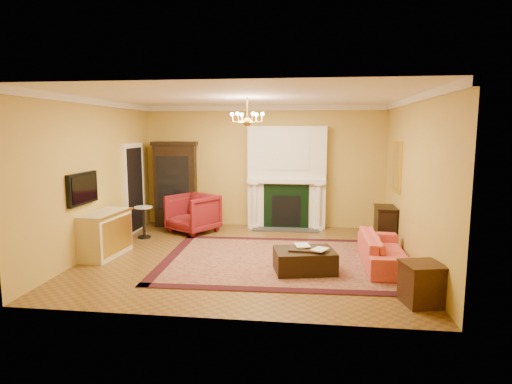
% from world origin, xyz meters
% --- Properties ---
extents(floor, '(6.00, 5.50, 0.02)m').
position_xyz_m(floor, '(0.00, 0.00, -0.01)').
color(floor, brown).
rests_on(floor, ground).
extents(ceiling, '(6.00, 5.50, 0.02)m').
position_xyz_m(ceiling, '(0.00, 0.00, 3.01)').
color(ceiling, white).
rests_on(ceiling, wall_back).
extents(wall_back, '(6.00, 0.02, 3.00)m').
position_xyz_m(wall_back, '(0.00, 2.76, 1.50)').
color(wall_back, '#B58E41').
rests_on(wall_back, floor).
extents(wall_front, '(6.00, 0.02, 3.00)m').
position_xyz_m(wall_front, '(0.00, -2.76, 1.50)').
color(wall_front, '#B58E41').
rests_on(wall_front, floor).
extents(wall_left, '(0.02, 5.50, 3.00)m').
position_xyz_m(wall_left, '(-3.01, 0.00, 1.50)').
color(wall_left, '#B58E41').
rests_on(wall_left, floor).
extents(wall_right, '(0.02, 5.50, 3.00)m').
position_xyz_m(wall_right, '(3.01, 0.00, 1.50)').
color(wall_right, '#B58E41').
rests_on(wall_right, floor).
extents(fireplace, '(1.90, 0.70, 2.50)m').
position_xyz_m(fireplace, '(0.60, 2.57, 1.19)').
color(fireplace, silver).
rests_on(fireplace, wall_back).
extents(crown_molding, '(6.00, 5.50, 0.12)m').
position_xyz_m(crown_molding, '(0.00, 0.96, 2.94)').
color(crown_molding, silver).
rests_on(crown_molding, ceiling).
extents(doorway, '(0.08, 1.05, 2.10)m').
position_xyz_m(doorway, '(-2.95, 1.70, 1.05)').
color(doorway, white).
rests_on(doorway, wall_left).
extents(tv_panel, '(0.09, 0.95, 0.58)m').
position_xyz_m(tv_panel, '(-2.95, -0.60, 1.35)').
color(tv_panel, black).
rests_on(tv_panel, wall_left).
extents(gilt_mirror, '(0.06, 0.76, 1.05)m').
position_xyz_m(gilt_mirror, '(2.97, 1.40, 1.65)').
color(gilt_mirror, gold).
rests_on(gilt_mirror, wall_right).
extents(chandelier, '(0.63, 0.55, 0.53)m').
position_xyz_m(chandelier, '(-0.00, 0.00, 2.61)').
color(chandelier, '#C68336').
rests_on(chandelier, ceiling).
extents(oriental_rug, '(4.39, 3.35, 0.02)m').
position_xyz_m(oriental_rug, '(0.62, -0.18, 0.01)').
color(oriental_rug, '#420E15').
rests_on(oriental_rug, floor).
extents(china_cabinet, '(1.06, 0.58, 2.03)m').
position_xyz_m(china_cabinet, '(-2.19, 2.49, 1.02)').
color(china_cabinet, black).
rests_on(china_cabinet, floor).
extents(wingback_armchair, '(1.31, 1.29, 1.00)m').
position_xyz_m(wingback_armchair, '(-1.57, 1.79, 0.50)').
color(wingback_armchair, maroon).
rests_on(wingback_armchair, floor).
extents(pedestal_table, '(0.40, 0.40, 0.72)m').
position_xyz_m(pedestal_table, '(-2.51, 1.13, 0.42)').
color(pedestal_table, black).
rests_on(pedestal_table, floor).
extents(commode, '(0.64, 1.19, 0.86)m').
position_xyz_m(commode, '(-2.73, -0.30, 0.43)').
color(commode, beige).
rests_on(commode, floor).
extents(coral_sofa, '(0.57, 1.94, 0.76)m').
position_xyz_m(coral_sofa, '(2.51, -0.25, 0.38)').
color(coral_sofa, '#D95544').
rests_on(coral_sofa, floor).
extents(end_table, '(0.58, 0.58, 0.56)m').
position_xyz_m(end_table, '(2.72, -1.94, 0.28)').
color(end_table, '#381E0F').
rests_on(end_table, floor).
extents(console_table, '(0.40, 0.69, 0.76)m').
position_xyz_m(console_table, '(2.78, 1.40, 0.38)').
color(console_table, black).
rests_on(console_table, floor).
extents(leather_ottoman, '(1.13, 0.92, 0.37)m').
position_xyz_m(leather_ottoman, '(1.09, -0.77, 0.20)').
color(leather_ottoman, black).
rests_on(leather_ottoman, oriental_rug).
extents(ottoman_tray, '(0.52, 0.42, 0.03)m').
position_xyz_m(ottoman_tray, '(1.09, -0.77, 0.41)').
color(ottoman_tray, black).
rests_on(ottoman_tray, leather_ottoman).
extents(book_a, '(0.23, 0.08, 0.31)m').
position_xyz_m(book_a, '(0.94, -0.70, 0.58)').
color(book_a, gray).
rests_on(book_a, ottoman_tray).
extents(book_b, '(0.20, 0.12, 0.30)m').
position_xyz_m(book_b, '(1.25, -0.82, 0.57)').
color(book_b, gray).
rests_on(book_b, ottoman_tray).
extents(topiary_left, '(0.14, 0.14, 0.39)m').
position_xyz_m(topiary_left, '(-0.17, 2.53, 1.44)').
color(topiary_left, gray).
rests_on(topiary_left, fireplace).
extents(topiary_right, '(0.16, 0.16, 0.43)m').
position_xyz_m(topiary_right, '(1.38, 2.53, 1.47)').
color(topiary_right, gray).
rests_on(topiary_right, fireplace).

